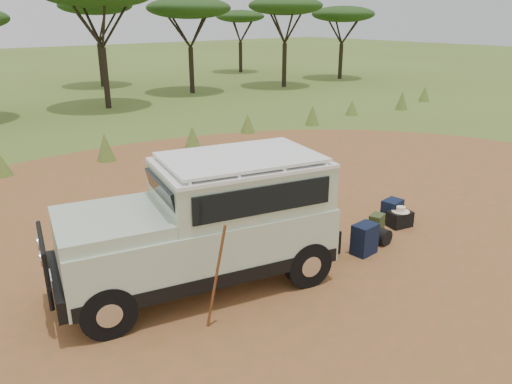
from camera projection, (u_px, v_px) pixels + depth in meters
ground at (296, 260)px, 9.56m from camera, size 140.00×140.00×0.00m
dirt_clearing at (296, 259)px, 9.56m from camera, size 23.00×23.00×0.01m
grass_fringe at (111, 149)px, 15.82m from camera, size 36.60×1.60×0.90m
acacia_treeline at (13, 4)px, 22.83m from camera, size 46.70×13.20×6.26m
safari_vehicle at (206, 226)px, 8.36m from camera, size 4.87×2.81×2.24m
walking_staff at (216, 278)px, 7.20m from camera, size 0.26×0.29×1.69m
backpack_black at (330, 243)px, 9.69m from camera, size 0.35×0.26×0.48m
backpack_navy at (364, 239)px, 9.70m from camera, size 0.49×0.37×0.62m
backpack_olive at (376, 225)px, 10.55m from camera, size 0.39×0.33×0.46m
duffel_navy at (392, 211)px, 11.26m from camera, size 0.49×0.39×0.51m
hard_case at (400, 219)px, 10.99m from camera, size 0.56×0.45×0.35m
stuff_sack at (381, 236)px, 10.17m from camera, size 0.35×0.35×0.34m
safari_hat at (401, 210)px, 10.92m from camera, size 0.39×0.39×0.11m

